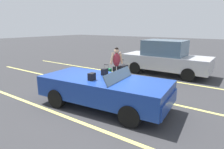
# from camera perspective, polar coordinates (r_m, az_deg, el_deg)

# --- Properties ---
(ground_plane) EXTENTS (80.00, 80.00, 0.00)m
(ground_plane) POSITION_cam_1_polar(r_m,az_deg,el_deg) (6.39, -2.29, -9.26)
(ground_plane) COLOR #333335
(lot_line_near) EXTENTS (18.00, 0.12, 0.01)m
(lot_line_near) POSITION_cam_1_polar(r_m,az_deg,el_deg) (5.54, -10.43, -13.35)
(lot_line_near) COLOR #EAE066
(lot_line_near) RESTS_ON ground_plane
(lot_line_mid) EXTENTS (18.00, 0.12, 0.01)m
(lot_line_mid) POSITION_cam_1_polar(r_m,az_deg,el_deg) (7.50, 4.42, -5.67)
(lot_line_mid) COLOR #EAE066
(lot_line_mid) RESTS_ON ground_plane
(lot_line_far) EXTENTS (18.00, 0.12, 0.01)m
(lot_line_far) POSITION_cam_1_polar(r_m,az_deg,el_deg) (9.82, 12.50, -1.19)
(lot_line_far) COLOR #EAE066
(lot_line_far) RESTS_ON ground_plane
(convertible_car) EXTENTS (4.29, 2.15, 1.24)m
(convertible_car) POSITION_cam_1_polar(r_m,az_deg,el_deg) (6.08, -0.66, -4.55)
(convertible_car) COLOR navy
(convertible_car) RESTS_ON ground_plane
(suitcase_large_black) EXTENTS (0.31, 0.49, 1.00)m
(suitcase_large_black) POSITION_cam_1_polar(r_m,az_deg,el_deg) (9.22, 3.30, 0.51)
(suitcase_large_black) COLOR black
(suitcase_large_black) RESTS_ON ground_plane
(suitcase_medium_bright) EXTENTS (0.45, 0.34, 0.82)m
(suitcase_medium_bright) POSITION_cam_1_polar(r_m,az_deg,el_deg) (9.06, -1.51, -0.11)
(suitcase_medium_bright) COLOR #19723F
(suitcase_medium_bright) RESTS_ON ground_plane
(duffel_bag) EXTENTS (0.69, 0.63, 0.34)m
(duffel_bag) POSITION_cam_1_polar(r_m,az_deg,el_deg) (8.74, 6.68, -1.76)
(duffel_bag) COLOR #1E479E
(duffel_bag) RESTS_ON ground_plane
(traveler_person) EXTENTS (0.44, 0.53, 1.65)m
(traveler_person) POSITION_cam_1_polar(r_m,az_deg,el_deg) (8.41, 1.35, 3.11)
(traveler_person) COLOR black
(traveler_person) RESTS_ON ground_plane
(parked_sedan_near) EXTENTS (4.51, 1.89, 1.82)m
(parked_sedan_near) POSITION_cam_1_polar(r_m,az_deg,el_deg) (10.77, 15.53, 4.80)
(parked_sedan_near) COLOR #B2B2B7
(parked_sedan_near) RESTS_ON ground_plane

